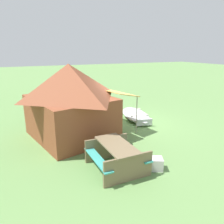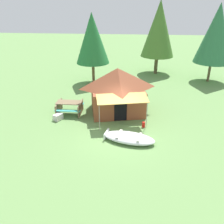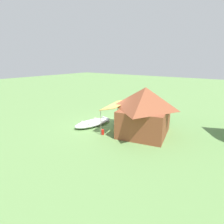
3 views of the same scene
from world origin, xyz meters
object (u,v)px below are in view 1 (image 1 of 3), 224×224
object	(u,v)px
fuel_can	(101,115)
beached_rowboat	(136,115)
canvas_cabin_tent	(70,100)
cooler_box	(153,164)
picnic_table	(117,154)

from	to	relation	value
fuel_can	beached_rowboat	bearing A→B (deg)	-116.90
canvas_cabin_tent	cooler_box	size ratio (longest dim) A/B	8.10
beached_rowboat	fuel_can	world-z (taller)	beached_rowboat
picnic_table	fuel_can	distance (m)	4.89
cooler_box	fuel_can	bearing A→B (deg)	-5.33
picnic_table	fuel_can	size ratio (longest dim) A/B	5.14
canvas_cabin_tent	fuel_can	world-z (taller)	canvas_cabin_tent
beached_rowboat	cooler_box	distance (m)	4.82
canvas_cabin_tent	fuel_can	size ratio (longest dim) A/B	14.07
beached_rowboat	picnic_table	xyz separation A→B (m)	(-3.86, 3.01, 0.28)
picnic_table	cooler_box	xyz separation A→B (m)	(-0.49, -0.95, -0.30)
canvas_cabin_tent	picnic_table	world-z (taller)	canvas_cabin_tent
canvas_cabin_tent	fuel_can	bearing A→B (deg)	-49.73
beached_rowboat	canvas_cabin_tent	xyz separation A→B (m)	(-0.85, 3.54, 1.30)
beached_rowboat	fuel_can	xyz separation A→B (m)	(0.80, 1.58, -0.05)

